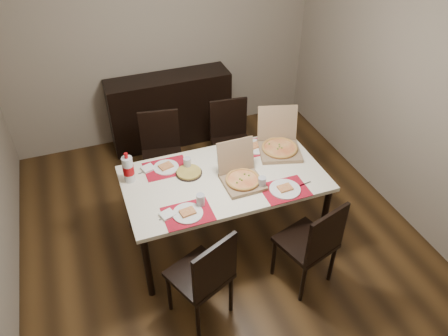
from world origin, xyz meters
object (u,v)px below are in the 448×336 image
(pizza_box_center, at_px, (241,177))
(dip_bowl, at_px, (222,160))
(chair_near_left, at_px, (205,275))
(dining_table, at_px, (224,182))
(chair_far_left, at_px, (162,150))
(sideboard, at_px, (170,110))
(chair_near_right, at_px, (313,242))
(soda_bottle, at_px, (128,169))
(chair_far_right, at_px, (231,138))

(pizza_box_center, relative_size, dip_bowl, 3.62)
(chair_near_left, distance_m, dip_bowl, 1.19)
(dining_table, xyz_separation_m, dip_bowl, (0.07, 0.23, 0.08))
(dining_table, relative_size, chair_far_left, 1.94)
(sideboard, distance_m, chair_near_right, 2.69)
(chair_near_right, relative_size, soda_bottle, 3.14)
(chair_far_left, bearing_deg, soda_bottle, -122.48)
(sideboard, height_order, chair_far_left, chair_far_left)
(chair_near_left, xyz_separation_m, chair_near_right, (0.95, 0.01, 0.00))
(dip_bowl, bearing_deg, sideboard, 93.76)
(chair_near_right, height_order, chair_far_left, same)
(chair_near_right, bearing_deg, dining_table, 121.76)
(chair_near_right, xyz_separation_m, dip_bowl, (-0.42, 1.02, 0.25))
(chair_near_right, bearing_deg, chair_far_right, 92.52)
(dining_table, relative_size, chair_far_right, 1.94)
(dip_bowl, bearing_deg, chair_far_right, 62.68)
(sideboard, height_order, dining_table, sideboard)
(chair_near_right, distance_m, dip_bowl, 1.14)
(chair_near_left, relative_size, pizza_box_center, 2.43)
(dining_table, bearing_deg, sideboard, 91.16)
(soda_bottle, bearing_deg, chair_far_left, 57.52)
(chair_near_left, xyz_separation_m, chair_far_left, (0.09, 1.74, 0.00))
(sideboard, bearing_deg, dip_bowl, -86.24)
(pizza_box_center, xyz_separation_m, soda_bottle, (-0.92, 0.36, 0.07))
(sideboard, distance_m, chair_far_right, 1.05)
(dining_table, xyz_separation_m, chair_far_left, (-0.37, 0.93, -0.17))
(soda_bottle, bearing_deg, dining_table, -16.99)
(sideboard, relative_size, dining_table, 0.83)
(dip_bowl, bearing_deg, soda_bottle, 178.74)
(dining_table, bearing_deg, soda_bottle, 163.01)
(chair_far_left, xyz_separation_m, dip_bowl, (0.44, -0.71, 0.25))
(dining_table, height_order, chair_near_right, chair_near_right)
(chair_far_right, height_order, dip_bowl, chair_far_right)
(chair_near_left, bearing_deg, soda_bottle, 108.34)
(dining_table, relative_size, pizza_box_center, 4.70)
(pizza_box_center, bearing_deg, chair_far_left, 114.89)
(chair_near_left, xyz_separation_m, soda_bottle, (-0.35, 1.05, 0.36))
(chair_near_right, relative_size, chair_far_left, 1.00)
(sideboard, distance_m, soda_bottle, 1.82)
(dining_table, distance_m, soda_bottle, 0.86)
(dip_bowl, xyz_separation_m, soda_bottle, (-0.87, 0.02, 0.11))
(chair_near_right, relative_size, dip_bowl, 8.79)
(chair_far_left, height_order, pizza_box_center, pizza_box_center)
(sideboard, distance_m, dining_table, 1.86)
(chair_near_left, bearing_deg, dip_bowl, 63.08)
(chair_far_right, distance_m, pizza_box_center, 1.10)
(dip_bowl, bearing_deg, chair_near_right, -67.47)
(sideboard, xyz_separation_m, chair_near_left, (-0.42, -2.65, 0.06))
(chair_near_right, distance_m, pizza_box_center, 0.83)
(chair_near_right, distance_m, chair_far_right, 1.70)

